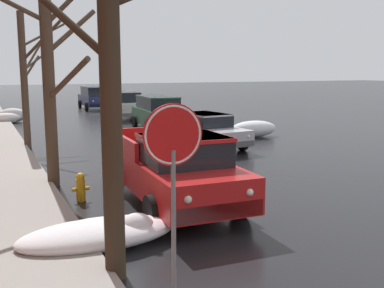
# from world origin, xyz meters

# --- Properties ---
(snow_bank_near_corner_left) EXTENTS (1.68, 0.95, 0.86)m
(snow_bank_near_corner_left) POSITION_xyz_m (-4.72, 26.72, 0.42)
(snow_bank_near_corner_left) COLOR white
(snow_bank_near_corner_left) RESTS_ON ground
(snow_bank_along_left_kerb) EXTENTS (2.64, 1.25, 0.86)m
(snow_bank_along_left_kerb) POSITION_xyz_m (4.91, 30.17, 0.42)
(snow_bank_along_left_kerb) COLOR white
(snow_bank_along_left_kerb) RESTS_ON ground
(snow_bank_mid_block_left) EXTENTS (1.66, 0.93, 0.63)m
(snow_bank_mid_block_left) POSITION_xyz_m (-5.03, 26.35, 0.31)
(snow_bank_mid_block_left) COLOR white
(snow_bank_mid_block_left) RESTS_ON ground
(snow_bank_near_corner_right) EXTENTS (2.48, 1.06, 0.79)m
(snow_bank_near_corner_right) POSITION_xyz_m (5.23, 15.14, 0.39)
(snow_bank_near_corner_right) COLOR white
(snow_bank_near_corner_right) RESTS_ON ground
(snow_bank_along_right_kerb) EXTENTS (2.92, 1.34, 0.58)m
(snow_bank_along_right_kerb) POSITION_xyz_m (-4.69, 4.84, 0.24)
(snow_bank_along_right_kerb) COLOR white
(snow_bank_along_right_kerb) RESTS_ON ground
(bare_tree_at_the_corner) EXTENTS (2.68, 1.53, 6.41)m
(bare_tree_at_the_corner) POSITION_xyz_m (-4.82, 3.54, 3.35)
(bare_tree_at_the_corner) COLOR #382B1E
(bare_tree_at_the_corner) RESTS_ON ground
(bare_tree_second_along_sidewalk) EXTENTS (2.99, 3.54, 5.65)m
(bare_tree_second_along_sidewalk) POSITION_xyz_m (-4.77, 9.70, 2.84)
(bare_tree_second_along_sidewalk) COLOR #4C3D2D
(bare_tree_second_along_sidewalk) RESTS_ON ground
(bare_tree_mid_block) EXTENTS (2.05, 2.76, 5.49)m
(bare_tree_mid_block) POSITION_xyz_m (-4.70, 16.64, 3.00)
(bare_tree_mid_block) COLOR #4C3D2D
(bare_tree_mid_block) RESTS_ON ground
(pickup_truck_red_approaching_near_lane) EXTENTS (2.43, 5.26, 1.76)m
(pickup_truck_red_approaching_near_lane) POSITION_xyz_m (-2.49, 6.64, 0.88)
(pickup_truck_red_approaching_near_lane) COLOR red
(pickup_truck_red_approaching_near_lane) RESTS_ON ground
(sedan_silver_parked_kerbside_close) EXTENTS (2.17, 4.28, 1.42)m
(sedan_silver_parked_kerbside_close) POSITION_xyz_m (1.88, 13.49, 0.75)
(sedan_silver_parked_kerbside_close) COLOR #B7B7BC
(sedan_silver_parked_kerbside_close) RESTS_ON ground
(suv_green_parked_kerbside_mid) EXTENTS (2.33, 4.55, 1.82)m
(suv_green_parked_kerbside_mid) POSITION_xyz_m (2.03, 19.47, 0.99)
(suv_green_parked_kerbside_mid) COLOR #1E5633
(suv_green_parked_kerbside_mid) RESTS_ON ground
(suv_white_parked_far_down_block) EXTENTS (2.31, 4.82, 1.82)m
(suv_white_parked_far_down_block) POSITION_xyz_m (2.13, 25.94, 0.99)
(suv_white_parked_far_down_block) COLOR silver
(suv_white_parked_far_down_block) RESTS_ON ground
(suv_darkblue_queued_behind_truck) EXTENTS (2.20, 4.86, 1.82)m
(suv_darkblue_queued_behind_truck) POSITION_xyz_m (2.06, 33.84, 0.99)
(suv_darkblue_queued_behind_truck) COLOR navy
(suv_darkblue_queued_behind_truck) RESTS_ON ground
(fire_hydrant) EXTENTS (0.42, 0.22, 0.71)m
(fire_hydrant) POSITION_xyz_m (-4.45, 7.93, 0.36)
(fire_hydrant) COLOR gold
(fire_hydrant) RESTS_ON ground
(stop_sign_at_corner) EXTENTS (0.76, 0.07, 2.81)m
(stop_sign_at_corner) POSITION_xyz_m (-4.50, 1.97, 2.18)
(stop_sign_at_corner) COLOR slate
(stop_sign_at_corner) RESTS_ON ground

